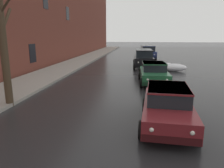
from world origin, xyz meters
name	(u,v)px	position (x,y,z in m)	size (l,w,h in m)	color
left_sidewalk_slab	(53,72)	(-6.26, 18.00, 0.08)	(3.32, 80.00, 0.16)	gray
brick_townhouse_facade	(23,0)	(-8.42, 18.00, 5.99)	(0.63, 80.00, 11.99)	brown
snow_bank_along_left_kerb	(172,67)	(4.00, 20.52, 0.35)	(2.51, 1.01, 0.74)	white
bare_tree_second_along_sidewalk	(3,42)	(-4.77, 9.43, 2.95)	(2.86, 1.58, 5.78)	#423323
sedan_maroon_approaching_near_lane	(167,105)	(2.25, 8.19, 0.75)	(2.05, 4.16, 1.42)	maroon
sedan_green_parked_kerbside_close	(154,72)	(2.11, 15.16, 0.75)	(2.09, 4.17, 1.42)	#1E5633
suv_black_parked_kerbside_mid	(144,58)	(1.47, 22.29, 0.99)	(2.17, 4.66, 1.82)	black
suv_darkblue_parked_far_down_block	(147,52)	(2.05, 30.28, 0.99)	(2.39, 4.79, 1.82)	navy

